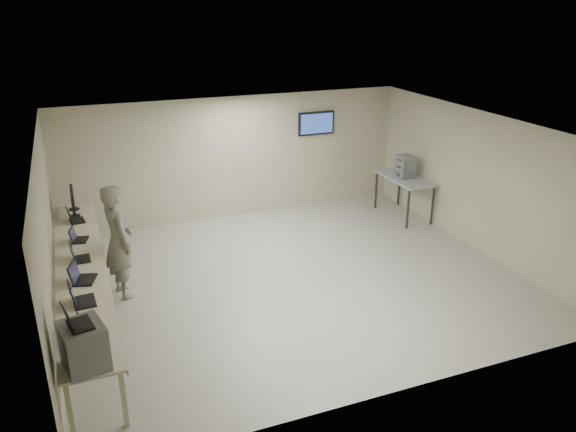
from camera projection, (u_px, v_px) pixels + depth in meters
name	position (u px, v px, depth m)	size (l,w,h in m)	color
room	(293.00, 205.00, 9.94)	(8.01, 7.01, 2.81)	beige
workbench	(82.00, 270.00, 8.87)	(0.76, 6.00, 0.90)	beige
equipment_box	(84.00, 346.00, 6.34)	(0.45, 0.52, 0.54)	slate
laptop_on_box	(74.00, 321.00, 6.19)	(0.34, 0.38, 0.27)	black
laptop_0	(87.00, 329.00, 7.01)	(0.29, 0.35, 0.27)	black
laptop_1	(79.00, 298.00, 7.72)	(0.35, 0.41, 0.31)	black
laptop_2	(80.00, 277.00, 8.32)	(0.42, 0.46, 0.31)	black
laptop_3	(78.00, 256.00, 8.99)	(0.29, 0.35, 0.27)	black
laptop_4	(77.00, 237.00, 9.70)	(0.34, 0.37, 0.25)	black
laptop_5	(74.00, 218.00, 10.53)	(0.33, 0.38, 0.27)	black
monitor_near	(73.00, 202.00, 10.72)	(0.21, 0.47, 0.47)	black
monitor_far	(72.00, 196.00, 11.06)	(0.21, 0.47, 0.47)	black
soldier	(118.00, 241.00, 9.46)	(0.73, 0.48, 2.00)	#5B5F4E
side_table	(405.00, 180.00, 12.99)	(0.75, 1.60, 0.96)	#989B9F
storage_bins	(405.00, 166.00, 12.86)	(0.33, 0.36, 0.52)	gray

